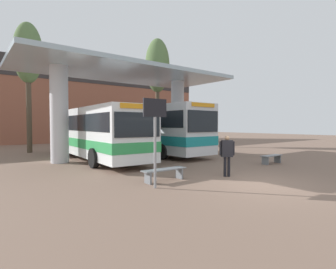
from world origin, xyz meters
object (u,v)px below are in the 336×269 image
object	(u,v)px
poplar_tree_behind_left	(157,67)
pedestrian_waiting	(227,152)
poplar_tree_behind_right	(28,55)
transit_bus_left_bay	(93,131)
info_sign_platform	(155,125)
waiting_bench_near_pillar	(164,172)
transit_bus_center_bay	(147,128)
waiting_bench_mid_platform	(272,157)

from	to	relation	value
poplar_tree_behind_left	pedestrian_waiting	bearing A→B (deg)	-114.97
poplar_tree_behind_right	transit_bus_left_bay	bearing A→B (deg)	-67.99
info_sign_platform	pedestrian_waiting	world-z (taller)	info_sign_platform
waiting_bench_near_pillar	poplar_tree_behind_left	bearing A→B (deg)	55.81
info_sign_platform	poplar_tree_behind_left	size ratio (longest dim) A/B	0.28
transit_bus_left_bay	pedestrian_waiting	distance (m)	9.21
transit_bus_center_bay	info_sign_platform	world-z (taller)	transit_bus_center_bay
pedestrian_waiting	poplar_tree_behind_left	world-z (taller)	poplar_tree_behind_left
waiting_bench_near_pillar	poplar_tree_behind_right	size ratio (longest dim) A/B	0.19
poplar_tree_behind_left	transit_bus_center_bay	bearing A→B (deg)	-131.27
transit_bus_left_bay	waiting_bench_mid_platform	bearing A→B (deg)	132.43
pedestrian_waiting	info_sign_platform	bearing A→B (deg)	-144.57
waiting_bench_mid_platform	info_sign_platform	size ratio (longest dim) A/B	0.51
info_sign_platform	poplar_tree_behind_right	xyz separation A→B (m)	(-1.23, 14.97, 5.20)
transit_bus_center_bay	poplar_tree_behind_left	bearing A→B (deg)	-132.52
transit_bus_left_bay	waiting_bench_near_pillar	world-z (taller)	transit_bus_left_bay
transit_bus_left_bay	waiting_bench_near_pillar	xyz separation A→B (m)	(-0.39, -8.07, -1.37)
transit_bus_center_bay	poplar_tree_behind_left	size ratio (longest dim) A/B	1.07
waiting_bench_near_pillar	info_sign_platform	bearing A→B (deg)	-142.41
waiting_bench_mid_platform	transit_bus_center_bay	bearing A→B (deg)	106.46
waiting_bench_near_pillar	waiting_bench_mid_platform	world-z (taller)	same
pedestrian_waiting	poplar_tree_behind_left	xyz separation A→B (m)	(6.78, 14.56, 6.84)
waiting_bench_near_pillar	poplar_tree_behind_left	xyz separation A→B (m)	(9.31, 13.70, 7.51)
waiting_bench_mid_platform	pedestrian_waiting	xyz separation A→B (m)	(-4.69, -0.85, 0.68)
pedestrian_waiting	poplar_tree_behind_right	bearing A→B (deg)	145.39
pedestrian_waiting	poplar_tree_behind_left	bearing A→B (deg)	103.35
poplar_tree_behind_right	transit_bus_center_bay	bearing A→B (deg)	-40.37
waiting_bench_mid_platform	info_sign_platform	world-z (taller)	info_sign_platform
waiting_bench_near_pillar	poplar_tree_behind_left	world-z (taller)	poplar_tree_behind_left
transit_bus_left_bay	waiting_bench_mid_platform	size ratio (longest dim) A/B	7.93
waiting_bench_near_pillar	waiting_bench_mid_platform	distance (m)	7.22
transit_bus_center_bay	waiting_bench_mid_platform	distance (m)	8.97
waiting_bench_near_pillar	poplar_tree_behind_right	xyz separation A→B (m)	(-2.12, 14.29, 6.96)
transit_bus_left_bay	info_sign_platform	world-z (taller)	transit_bus_left_bay
poplar_tree_behind_right	waiting_bench_near_pillar	bearing A→B (deg)	-81.56
waiting_bench_near_pillar	info_sign_platform	xyz separation A→B (m)	(-0.89, -0.68, 1.77)
waiting_bench_near_pillar	waiting_bench_mid_platform	bearing A→B (deg)	0.00
waiting_bench_near_pillar	pedestrian_waiting	distance (m)	2.75
waiting_bench_near_pillar	poplar_tree_behind_right	bearing A→B (deg)	98.44
pedestrian_waiting	poplar_tree_behind_right	world-z (taller)	poplar_tree_behind_right
pedestrian_waiting	transit_bus_center_bay	bearing A→B (deg)	115.10
transit_bus_center_bay	waiting_bench_mid_platform	bearing A→B (deg)	105.20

